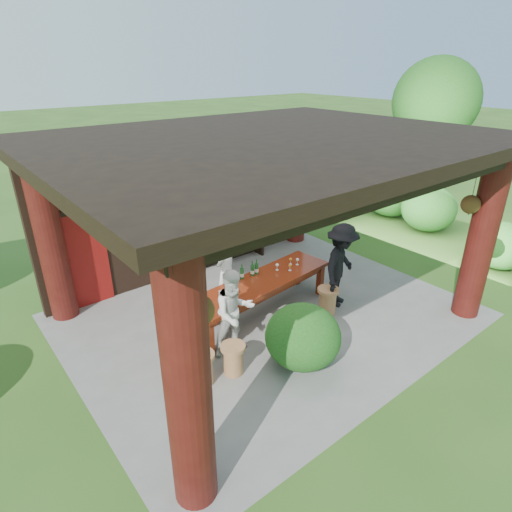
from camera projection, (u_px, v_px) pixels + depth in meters
ground at (269, 315)px, 8.54m from camera, size 90.00×90.00×0.00m
pavilion at (255, 208)px, 7.95m from camera, size 7.50×6.00×3.60m
wine_shelf at (218, 224)px, 10.10m from camera, size 2.52×0.38×2.22m
tasting_table at (260, 287)px, 8.29m from camera, size 3.36×1.19×0.75m
stool_near_left at (233, 358)px, 6.85m from camera, size 0.40×0.40×0.53m
stool_near_right at (328, 300)px, 8.47m from camera, size 0.43×0.43×0.56m
stool_far_left at (202, 368)px, 6.62m from camera, size 0.42×0.42×0.56m
host at (226, 271)px, 8.68m from camera, size 0.62×0.50×1.48m
guest_woman at (234, 313)px, 7.17m from camera, size 0.83×0.68×1.55m
guest_man at (341, 265)px, 8.58m from camera, size 1.30×1.03×1.76m
table_bottles at (250, 269)px, 8.38m from camera, size 0.43×0.10×0.31m
table_glasses at (289, 264)px, 8.77m from camera, size 0.57×0.28×0.15m
napkin_basket at (228, 294)px, 7.67m from camera, size 0.28×0.21×0.14m
shrubs at (321, 261)px, 9.52m from camera, size 14.63×8.95×1.36m
trees at (367, 121)px, 9.75m from camera, size 21.93×10.37×4.80m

